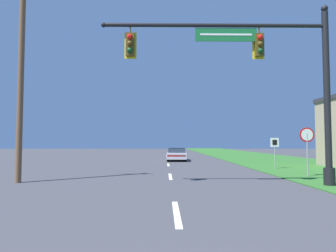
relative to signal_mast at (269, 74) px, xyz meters
name	(u,v)px	position (x,y,z in m)	size (l,w,h in m)	color
grass_verge_right	(267,159)	(6.47, 19.46, -4.56)	(10.00, 110.00, 0.04)	#2D6626
road_center_line	(168,165)	(-4.03, 11.46, -4.57)	(0.16, 34.80, 0.01)	silver
signal_mast	(269,74)	(0.00, 0.00, 0.00)	(9.56, 0.47, 7.48)	black
car_ahead	(177,154)	(-3.13, 16.98, -3.97)	(2.04, 4.66, 1.19)	black
stop_sign	(307,141)	(3.02, 3.17, -2.72)	(0.76, 0.07, 2.50)	gray
route_sign_post	(275,146)	(3.00, 7.67, -3.05)	(0.55, 0.06, 2.03)	gray
utility_pole_near	(21,65)	(-10.79, 1.20, 0.67)	(1.80, 0.26, 10.17)	brown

